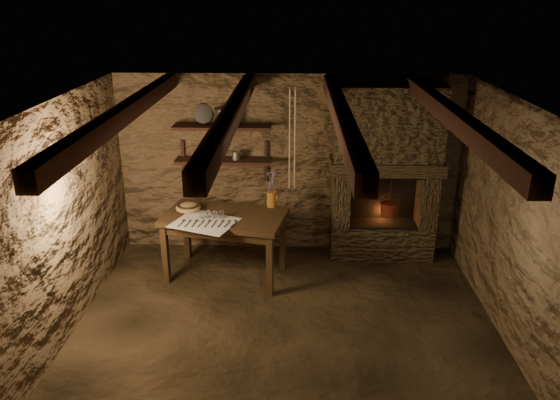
{
  "coord_description": "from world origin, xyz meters",
  "views": [
    {
      "loc": [
        0.09,
        -4.95,
        3.36
      ],
      "look_at": [
        -0.08,
        0.9,
        1.12
      ],
      "focal_mm": 35.0,
      "sensor_mm": 36.0,
      "label": 1
    }
  ],
  "objects_px": {
    "stoneware_jug": "(272,192)",
    "wooden_bowl": "(188,208)",
    "red_pot": "(389,208)",
    "iron_stockpot": "(225,118)",
    "work_table": "(225,243)"
  },
  "relations": [
    {
      "from": "work_table",
      "to": "wooden_bowl",
      "type": "bearing_deg",
      "value": 176.35
    },
    {
      "from": "stoneware_jug",
      "to": "red_pot",
      "type": "distance_m",
      "value": 1.58
    },
    {
      "from": "wooden_bowl",
      "to": "red_pot",
      "type": "height_order",
      "value": "red_pot"
    },
    {
      "from": "work_table",
      "to": "wooden_bowl",
      "type": "height_order",
      "value": "wooden_bowl"
    },
    {
      "from": "stoneware_jug",
      "to": "wooden_bowl",
      "type": "relative_size",
      "value": 1.44
    },
    {
      "from": "stoneware_jug",
      "to": "wooden_bowl",
      "type": "height_order",
      "value": "stoneware_jug"
    },
    {
      "from": "red_pot",
      "to": "wooden_bowl",
      "type": "bearing_deg",
      "value": -169.85
    },
    {
      "from": "stoneware_jug",
      "to": "iron_stockpot",
      "type": "bearing_deg",
      "value": 136.94
    },
    {
      "from": "red_pot",
      "to": "iron_stockpot",
      "type": "bearing_deg",
      "value": 176.78
    },
    {
      "from": "stoneware_jug",
      "to": "iron_stockpot",
      "type": "height_order",
      "value": "iron_stockpot"
    },
    {
      "from": "red_pot",
      "to": "stoneware_jug",
      "type": "bearing_deg",
      "value": -169.32
    },
    {
      "from": "work_table",
      "to": "red_pot",
      "type": "distance_m",
      "value": 2.19
    },
    {
      "from": "wooden_bowl",
      "to": "red_pot",
      "type": "xyz_separation_m",
      "value": [
        2.55,
        0.46,
        -0.15
      ]
    },
    {
      "from": "work_table",
      "to": "stoneware_jug",
      "type": "distance_m",
      "value": 0.86
    },
    {
      "from": "work_table",
      "to": "red_pot",
      "type": "xyz_separation_m",
      "value": [
        2.09,
        0.58,
        0.27
      ]
    }
  ]
}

